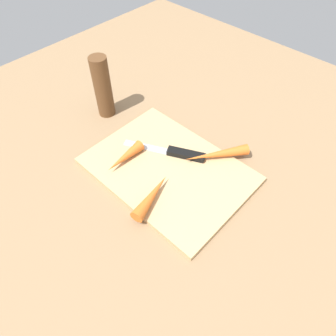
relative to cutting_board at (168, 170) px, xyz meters
The scene contains 7 objects.
ground_plane 0.01m from the cutting_board, ahead, with size 1.40×1.40×0.00m, color #8C6D4C.
cutting_board is the anchor object (origin of this frame).
knife 0.05m from the cutting_board, 82.83° to the right, with size 0.19×0.11×0.01m.
carrot_medium 0.10m from the cutting_board, 112.46° to the left, with size 0.03×0.03×0.12m, color orange.
carrot_longest 0.12m from the cutting_board, 121.78° to the right, with size 0.03×0.03×0.15m, color orange.
carrot_shortest 0.10m from the cutting_board, 31.19° to the left, with size 0.03×0.03×0.10m, color orange.
pepper_grinder 0.28m from the cutting_board, ahead, with size 0.04×0.04×0.17m, color brown.
Camera 1 is at (-0.31, 0.33, 0.55)m, focal length 33.17 mm.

